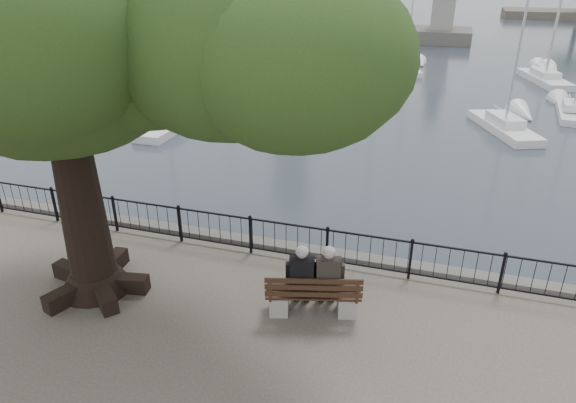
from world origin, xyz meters
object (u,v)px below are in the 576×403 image
at_px(person_right, 328,280).
at_px(person_left, 302,280).
at_px(tree, 90,19).
at_px(lion_monument, 443,19).
at_px(bench, 313,299).

bearing_deg(person_right, person_left, -164.76).
relative_size(person_left, tree, 0.15).
xyz_separation_m(person_left, person_right, (0.52, 0.14, 0.00)).
bearing_deg(lion_monument, person_right, -90.67).
relative_size(tree, lion_monument, 1.22).
bearing_deg(person_right, bench, -143.55).
relative_size(person_right, tree, 0.15).
distance_m(bench, person_right, 0.51).
bearing_deg(tree, lion_monument, 84.28).
relative_size(person_right, lion_monument, 0.19).
bearing_deg(bench, person_right, 36.45).
distance_m(bench, lion_monument, 49.41).
relative_size(bench, person_left, 1.25).
bearing_deg(person_left, tree, -172.83).
relative_size(bench, lion_monument, 0.23).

